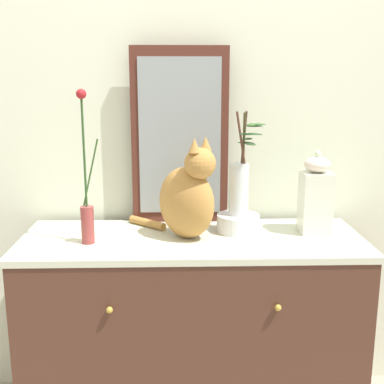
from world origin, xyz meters
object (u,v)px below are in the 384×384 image
(sideboard, at_px, (192,332))
(vase_glass_clear, at_px, (240,183))
(mirror_leaning, at_px, (180,137))
(bowl_porcelain, at_px, (238,223))
(vase_slim_green, at_px, (87,206))
(jar_lidded_porcelain, at_px, (316,196))
(cat_sitting, at_px, (188,197))

(sideboard, height_order, vase_glass_clear, vase_glass_clear)
(mirror_leaning, bearing_deg, bowl_porcelain, -34.32)
(vase_slim_green, xyz_separation_m, jar_lidded_porcelain, (0.88, 0.11, 0.01))
(sideboard, height_order, mirror_leaning, mirror_leaning)
(sideboard, distance_m, vase_glass_clear, 0.64)
(sideboard, relative_size, bowl_porcelain, 7.79)
(cat_sitting, xyz_separation_m, vase_slim_green, (-0.37, -0.06, -0.02))
(cat_sitting, bearing_deg, sideboard, 5.00)
(vase_slim_green, height_order, jar_lidded_porcelain, vase_slim_green)
(bowl_porcelain, relative_size, vase_glass_clear, 0.41)
(bowl_porcelain, bearing_deg, cat_sitting, -161.17)
(sideboard, relative_size, jar_lidded_porcelain, 4.01)
(mirror_leaning, distance_m, vase_slim_green, 0.50)
(vase_slim_green, height_order, bowl_porcelain, vase_slim_green)
(cat_sitting, bearing_deg, bowl_porcelain, 18.83)
(jar_lidded_porcelain, bearing_deg, cat_sitting, -174.26)
(mirror_leaning, bearing_deg, vase_glass_clear, -34.02)
(vase_slim_green, relative_size, bowl_porcelain, 3.33)
(bowl_porcelain, bearing_deg, sideboard, -160.02)
(sideboard, xyz_separation_m, cat_sitting, (-0.02, -0.00, 0.56))
(sideboard, xyz_separation_m, jar_lidded_porcelain, (0.49, 0.05, 0.55))
(sideboard, relative_size, mirror_leaning, 1.81)
(vase_glass_clear, bearing_deg, jar_lidded_porcelain, -3.32)
(cat_sitting, relative_size, vase_slim_green, 0.69)
(vase_slim_green, xyz_separation_m, bowl_porcelain, (0.58, 0.13, -0.11))
(sideboard, xyz_separation_m, bowl_porcelain, (0.19, 0.07, 0.44))
(jar_lidded_porcelain, bearing_deg, sideboard, -174.23)
(sideboard, distance_m, vase_slim_green, 0.67)
(jar_lidded_porcelain, bearing_deg, mirror_leaning, 161.77)
(bowl_porcelain, bearing_deg, mirror_leaning, 145.68)
(bowl_porcelain, height_order, jar_lidded_porcelain, jar_lidded_porcelain)
(cat_sitting, distance_m, vase_slim_green, 0.38)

